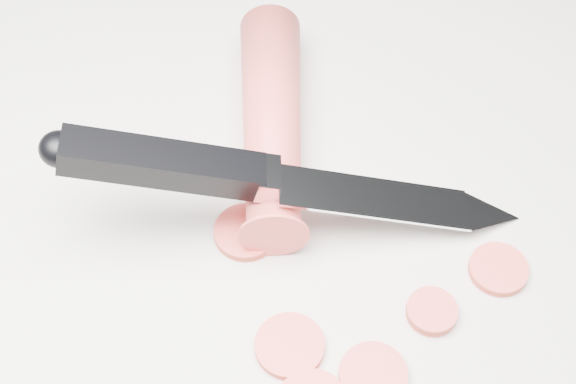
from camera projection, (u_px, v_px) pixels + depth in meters
ground at (266, 235)px, 0.48m from camera, size 2.40×2.40×0.00m
carrot at (272, 121)px, 0.50m from camera, size 0.12×0.16×0.04m
carrot_slice_0 at (246, 232)px, 0.47m from camera, size 0.04×0.04×0.01m
carrot_slice_1 at (432, 311)px, 0.44m from camera, size 0.03×0.03×0.01m
carrot_slice_2 at (290, 346)px, 0.43m from camera, size 0.04×0.04×0.01m
carrot_slice_4 at (498, 269)px, 0.46m from camera, size 0.03×0.03×0.01m
carrot_slice_5 at (373, 375)px, 0.42m from camera, size 0.04×0.04×0.01m
kitchen_knife at (295, 178)px, 0.45m from camera, size 0.25×0.17×0.08m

